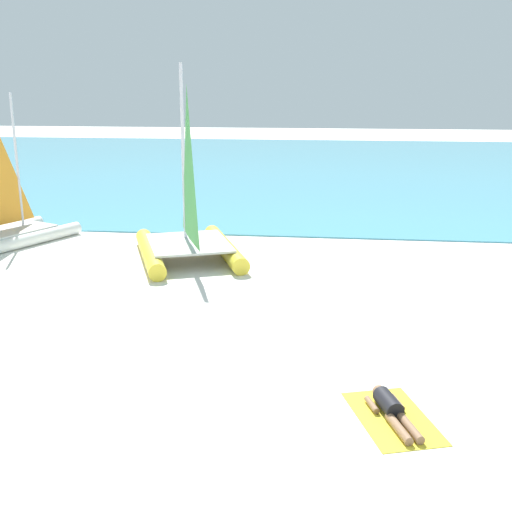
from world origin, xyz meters
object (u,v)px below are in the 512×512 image
sailboat_yellow (188,232)px  towel_left (393,418)px  sailboat_white (11,220)px  sunbather_left (391,409)px

sailboat_yellow → towel_left: (5.36, -8.98, -0.86)m
sailboat_yellow → towel_left: sailboat_yellow is taller
sailboat_white → sunbather_left: (11.81, -10.45, -0.60)m
sailboat_yellow → sailboat_white: (-6.47, 1.54, -0.13)m
sailboat_white → towel_left: (11.83, -10.51, -0.73)m
sailboat_white → sunbather_left: bearing=-16.8°
sailboat_yellow → sunbather_left: bearing=-80.5°
sailboat_yellow → towel_left: size_ratio=3.05×
towel_left → sailboat_white: bearing=138.4°
sailboat_yellow → sailboat_white: bearing=145.3°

